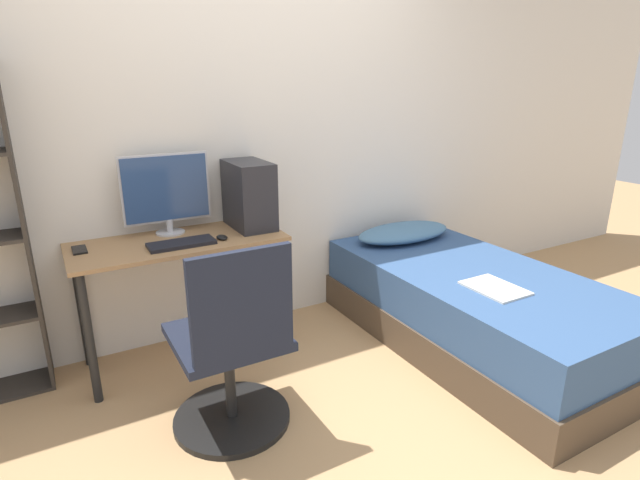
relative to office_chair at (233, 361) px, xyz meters
The scene contains 12 objects.
ground_plane 0.74m from the office_chair, 37.70° to the right, with size 14.00×14.00×0.00m, color tan.
wall_back 1.45m from the office_chair, 63.16° to the left, with size 8.00×0.05×2.50m.
desk 0.78m from the office_chair, 91.70° to the left, with size 1.14×0.50×0.73m.
office_chair is the anchor object (origin of this frame).
bed 1.56m from the office_chair, ahead, with size 0.97×1.91×0.48m.
pillow 1.73m from the office_chair, 25.32° to the left, with size 0.74×0.36×0.11m.
magazine 1.45m from the office_chair, ahead, with size 0.24×0.32×0.01m.
monitor 1.09m from the office_chair, 91.84° to the left, with size 0.49×0.16×0.45m.
keyboard 0.75m from the office_chair, 92.71° to the left, with size 0.35×0.15×0.02m.
pc_tower 1.06m from the office_chair, 62.01° to the left, with size 0.21×0.36×0.39m.
mouse 0.77m from the office_chair, 73.30° to the left, with size 0.06×0.09×0.02m.
phone 1.03m from the office_chair, 122.18° to the left, with size 0.07×0.14×0.01m.
Camera 1 is at (-1.15, -1.51, 1.57)m, focal length 28.00 mm.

